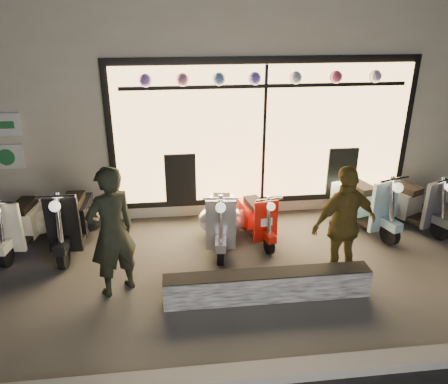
# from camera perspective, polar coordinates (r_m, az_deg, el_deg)

# --- Properties ---
(ground) EXTENTS (40.00, 40.00, 0.00)m
(ground) POSITION_cam_1_polar(r_m,az_deg,el_deg) (6.57, 1.24, -10.50)
(ground) COLOR #383533
(ground) RESTS_ON ground
(kerb) EXTENTS (40.00, 0.25, 0.12)m
(kerb) POSITION_cam_1_polar(r_m,az_deg,el_deg) (5.00, 4.66, -22.55)
(kerb) COLOR slate
(kerb) RESTS_ON ground
(shop_building) EXTENTS (10.20, 6.23, 4.20)m
(shop_building) POSITION_cam_1_polar(r_m,az_deg,el_deg) (10.54, -2.48, 14.69)
(shop_building) COLOR beige
(shop_building) RESTS_ON ground
(graffiti_barrier) EXTENTS (2.76, 0.28, 0.40)m
(graffiti_barrier) POSITION_cam_1_polar(r_m,az_deg,el_deg) (5.98, 5.69, -12.04)
(graffiti_barrier) COLOR black
(graffiti_barrier) RESTS_ON ground
(scooter_silver) EXTENTS (0.58, 1.45, 1.03)m
(scooter_silver) POSITION_cam_1_polar(r_m,az_deg,el_deg) (7.22, -0.34, -3.40)
(scooter_silver) COLOR black
(scooter_silver) RESTS_ON ground
(scooter_red) EXTENTS (0.53, 1.24, 0.88)m
(scooter_red) POSITION_cam_1_polar(r_m,az_deg,el_deg) (7.43, 4.09, -3.14)
(scooter_red) COLOR black
(scooter_red) RESTS_ON ground
(scooter_black) EXTENTS (0.52, 1.54, 1.11)m
(scooter_black) POSITION_cam_1_polar(r_m,az_deg,el_deg) (7.57, -19.03, -3.18)
(scooter_black) COLOR black
(scooter_black) RESTS_ON ground
(scooter_cream) EXTENTS (0.57, 1.41, 1.00)m
(scooter_cream) POSITION_cam_1_polar(r_m,az_deg,el_deg) (7.87, -24.63, -3.42)
(scooter_cream) COLOR black
(scooter_cream) RESTS_ON ground
(scooter_blue) EXTENTS (0.79, 1.53, 1.10)m
(scooter_blue) POSITION_cam_1_polar(r_m,az_deg,el_deg) (8.10, 17.27, -1.23)
(scooter_blue) COLOR black
(scooter_blue) RESTS_ON ground
(scooter_grey) EXTENTS (0.84, 1.40, 1.02)m
(scooter_grey) POSITION_cam_1_polar(r_m,az_deg,el_deg) (8.48, 22.63, -1.15)
(scooter_grey) COLOR black
(scooter_grey) RESTS_ON ground
(man) EXTENTS (0.79, 0.73, 1.82)m
(man) POSITION_cam_1_polar(r_m,az_deg,el_deg) (5.91, -14.45, -5.10)
(man) COLOR black
(man) RESTS_ON ground
(woman) EXTENTS (1.07, 0.64, 1.71)m
(woman) POSITION_cam_1_polar(r_m,az_deg,el_deg) (6.27, 15.43, -4.12)
(woman) COLOR brown
(woman) RESTS_ON ground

